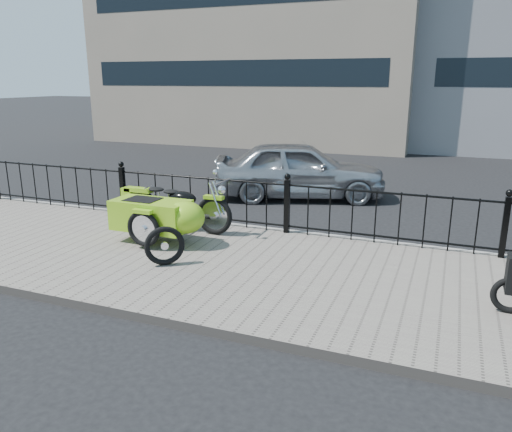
% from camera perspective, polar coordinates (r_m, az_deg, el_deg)
% --- Properties ---
extents(ground, '(120.00, 120.00, 0.00)m').
position_cam_1_polar(ground, '(7.89, 0.50, -5.31)').
color(ground, black).
rests_on(ground, ground).
extents(sidewalk, '(30.00, 3.80, 0.12)m').
position_cam_1_polar(sidewalk, '(7.43, -0.91, -6.15)').
color(sidewalk, slate).
rests_on(sidewalk, ground).
extents(curb, '(30.00, 0.10, 0.12)m').
position_cam_1_polar(curb, '(9.15, 3.77, -1.98)').
color(curb, gray).
rests_on(curb, ground).
extents(iron_fence, '(14.11, 0.11, 1.08)m').
position_cam_1_polar(iron_fence, '(8.88, 3.55, 1.01)').
color(iron_fence, black).
rests_on(iron_fence, sidewalk).
extents(building_tan, '(14.00, 8.01, 12.00)m').
position_cam_1_polar(building_tan, '(24.66, 1.07, 22.91)').
color(building_tan, gray).
rests_on(building_tan, ground).
extents(motorcycle_sidecar, '(2.28, 1.48, 0.98)m').
position_cam_1_polar(motorcycle_sidecar, '(8.55, -10.38, 0.28)').
color(motorcycle_sidecar, black).
rests_on(motorcycle_sidecar, sidewalk).
extents(spare_tire, '(0.51, 0.45, 0.60)m').
position_cam_1_polar(spare_tire, '(7.47, -10.41, -3.38)').
color(spare_tire, black).
rests_on(spare_tire, sidewalk).
extents(sedan_car, '(4.36, 2.88, 1.38)m').
position_cam_1_polar(sedan_car, '(12.03, 4.96, 5.31)').
color(sedan_car, '#A5A6AC').
rests_on(sedan_car, ground).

